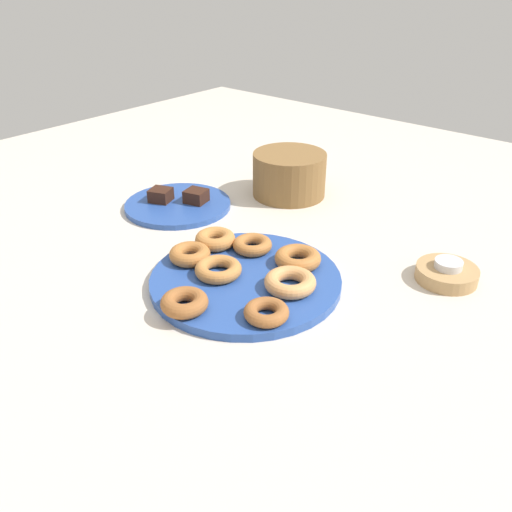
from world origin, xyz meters
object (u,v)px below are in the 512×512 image
at_px(donut_plate, 246,280).
at_px(donut_0, 252,245).
at_px(donut_2, 184,302).
at_px(donut_3, 218,269).
at_px(basket, 289,174).
at_px(donut_4, 298,258).
at_px(donut_1, 215,239).
at_px(donut_5, 290,282).
at_px(donut_7, 190,254).
at_px(cake_plate, 178,205).
at_px(candle_holder, 447,274).
at_px(tealight, 449,264).
at_px(donut_6, 266,312).
at_px(brownie_near, 161,195).
at_px(brownie_far, 196,196).

bearing_deg(donut_plate, donut_0, 123.50).
bearing_deg(donut_2, donut_3, 106.09).
bearing_deg(basket, donut_2, -70.54).
distance_m(donut_2, basket, 0.57).
height_order(donut_0, donut_4, donut_4).
xyz_separation_m(donut_1, donut_5, (0.22, -0.03, -0.00)).
xyz_separation_m(donut_0, donut_3, (0.02, -0.11, 0.00)).
distance_m(donut_7, basket, 0.42).
height_order(donut_plate, cake_plate, donut_plate).
xyz_separation_m(donut_1, donut_2, (0.12, -0.20, -0.00)).
xyz_separation_m(candle_holder, tealight, (0.00, 0.00, 0.02)).
bearing_deg(basket, donut_0, -65.23).
xyz_separation_m(donut_0, donut_4, (0.10, 0.01, 0.00)).
bearing_deg(donut_3, donut_6, -17.14).
bearing_deg(donut_1, donut_3, -43.22).
height_order(donut_7, basket, basket).
bearing_deg(donut_0, tealight, 26.70).
bearing_deg(brownie_near, basket, 52.86).
bearing_deg(brownie_near, donut_7, -30.73).
xyz_separation_m(donut_plate, donut_7, (-0.12, -0.03, 0.02)).
bearing_deg(donut_5, brownie_far, 157.87).
height_order(donut_4, donut_6, donut_4).
bearing_deg(tealight, donut_2, -125.67).
distance_m(donut_plate, donut_3, 0.05).
xyz_separation_m(donut_3, donut_5, (0.13, 0.05, 0.00)).
height_order(donut_3, cake_plate, donut_3).
distance_m(donut_2, donut_5, 0.19).
bearing_deg(donut_plate, cake_plate, 156.42).
bearing_deg(donut_3, donut_1, 136.78).
bearing_deg(basket, candle_holder, -16.00).
xyz_separation_m(donut_5, donut_7, (-0.21, -0.04, -0.00)).
xyz_separation_m(donut_3, basket, (-0.16, 0.42, 0.03)).
relative_size(donut_5, donut_6, 1.24).
bearing_deg(donut_4, donut_5, -62.35).
bearing_deg(donut_2, donut_7, 133.29).
distance_m(donut_plate, brownie_near, 0.42).
distance_m(brownie_near, brownie_far, 0.09).
height_order(donut_2, donut_6, donut_2).
relative_size(donut_5, candle_holder, 0.81).
height_order(donut_0, brownie_near, brownie_near).
height_order(donut_plate, donut_3, donut_3).
bearing_deg(brownie_far, basket, 58.85).
bearing_deg(donut_6, basket, 123.57).
bearing_deg(donut_6, donut_1, 151.87).
bearing_deg(candle_holder, donut_1, -153.57).
relative_size(donut_0, cake_plate, 0.31).
xyz_separation_m(donut_0, cake_plate, (-0.30, 0.07, -0.02)).
bearing_deg(donut_6, candle_holder, 63.31).
xyz_separation_m(donut_4, brownie_far, (-0.37, 0.09, -0.00)).
relative_size(donut_2, donut_3, 0.92).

